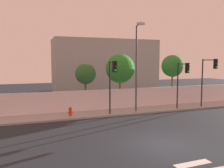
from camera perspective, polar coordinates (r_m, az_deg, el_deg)
ground_plane at (r=13.16m, az=12.78°, el=-14.50°), size 80.00×80.00×0.00m
sidewalk at (r=20.25m, az=0.14°, el=-7.03°), size 36.00×2.40×0.15m
perimeter_wall at (r=21.26m, az=-1.04°, el=-3.75°), size 36.00×0.18×1.80m
traffic_light_left at (r=23.33m, az=22.88°, el=2.73°), size 0.44×1.68×4.59m
traffic_light_center at (r=21.68m, az=17.13°, el=2.04°), size 0.42×1.35×4.22m
traffic_light_right at (r=18.62m, az=0.15°, el=2.07°), size 0.37×1.07×4.39m
street_lamp_curbside at (r=19.87m, az=6.16°, el=5.57°), size 0.96×2.15×7.39m
fire_hydrant at (r=18.84m, az=-10.29°, el=-6.63°), size 0.44×0.26×0.72m
roadside_tree_midleft at (r=21.77m, az=-6.57°, el=2.43°), size 1.95×1.95×4.32m
roadside_tree_midright at (r=22.79m, az=2.01°, el=3.81°), size 2.87×2.87×5.24m
roadside_tree_rightmost at (r=25.65m, az=14.71°, el=4.31°), size 2.36×2.36×5.21m
low_building_distant at (r=35.63m, az=-1.74°, el=4.57°), size 15.54×6.00×7.77m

